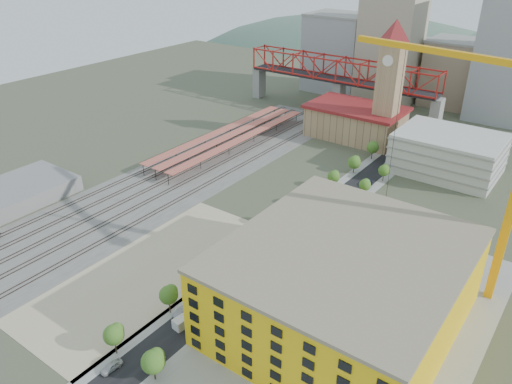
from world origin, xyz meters
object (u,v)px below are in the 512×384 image
Objects in this scene: tower_crane at (509,138)px; site_trailer_a at (191,317)px; clock_tower at (391,73)px; car_0 at (111,367)px; site_trailer_d at (269,253)px; site_trailer_c at (254,265)px; construction_building at (343,286)px; site_trailer_b at (216,296)px.

tower_crane is 7.06× the size of site_trailer_a.
clock_tower reaches higher than car_0.
site_trailer_a is 29.60m from site_trailer_d.
site_trailer_a is at bearing -86.16° from clock_tower.
construction_building is at bearing -2.48° from site_trailer_c.
site_trailer_b is at bearing -139.62° from tower_crane.
site_trailer_a is at bearing -83.92° from site_trailer_c.
site_trailer_b reaches higher than site_trailer_c.
tower_crane reaches higher than site_trailer_d.
site_trailer_c is at bearing 88.35° from site_trailer_b.
site_trailer_d is at bearing -84.90° from clock_tower.
site_trailer_d is 2.22× the size of car_0.
tower_crane is at bearing 34.00° from site_trailer_c.
car_0 is at bearing -87.93° from clock_tower.
site_trailer_c reaches higher than site_trailer_a.
site_trailer_d reaches higher than site_trailer_b.
tower_crane reaches higher than clock_tower.
site_trailer_c is 0.98× the size of site_trailer_d.
site_trailer_b is (-26.00, -10.83, -8.04)m from construction_building.
clock_tower is at bearing 106.41° from site_trailer_d.
clock_tower is 1.03× the size of construction_building.
car_0 is at bearing -127.11° from construction_building.
site_trailer_c is at bearing 96.64° from site_trailer_a.
clock_tower is 122.61m from site_trailer_a.
construction_building is 5.07× the size of site_trailer_b.
site_trailer_b is (-46.02, -39.13, -36.51)m from tower_crane.
site_trailer_a is (-46.02, -47.53, -36.68)m from tower_crane.
clock_tower is at bearing 100.48° from site_trailer_a.
construction_building is 5.82× the size of site_trailer_a.
car_0 is (-3.00, -27.51, -0.59)m from site_trailer_b.
site_trailer_d is at bearing -158.71° from tower_crane.
construction_building reaches higher than car_0.
car_0 is at bearing -82.22° from site_trailer_d.
site_trailer_c is (-26.00, 3.91, -8.06)m from construction_building.
site_trailer_b is 1.01× the size of site_trailer_c.
site_trailer_d is at bearing 96.08° from site_trailer_c.
car_0 is at bearing -126.34° from tower_crane.
site_trailer_c is at bearing -78.70° from site_trailer_d.
site_trailer_b is at bearing -157.40° from construction_building.
tower_crane is at bearing 52.57° from site_trailer_a.
construction_building is at bearing -125.27° from tower_crane.
site_trailer_c is at bearing 91.01° from car_0.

